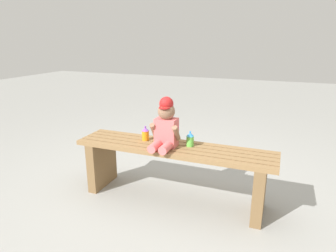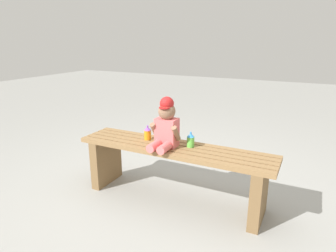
{
  "view_description": "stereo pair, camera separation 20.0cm",
  "coord_description": "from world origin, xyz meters",
  "px_view_note": "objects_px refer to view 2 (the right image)",
  "views": [
    {
      "loc": [
        0.78,
        -2.1,
        1.31
      ],
      "look_at": [
        -0.03,
        -0.05,
        0.66
      ],
      "focal_mm": 31.54,
      "sensor_mm": 36.0,
      "label": 1
    },
    {
      "loc": [
        0.96,
        -2.02,
        1.31
      ],
      "look_at": [
        -0.03,
        -0.05,
        0.66
      ],
      "focal_mm": 31.54,
      "sensor_mm": 36.0,
      "label": 2
    }
  ],
  "objects_px": {
    "child_figure": "(166,126)",
    "sippy_cup_right": "(191,140)",
    "sippy_cup_left": "(148,133)",
    "park_bench": "(174,164)"
  },
  "relations": [
    {
      "from": "child_figure",
      "to": "sippy_cup_right",
      "type": "bearing_deg",
      "value": 26.22
    },
    {
      "from": "sippy_cup_left",
      "to": "sippy_cup_right",
      "type": "distance_m",
      "value": 0.4
    },
    {
      "from": "sippy_cup_left",
      "to": "sippy_cup_right",
      "type": "height_order",
      "value": "same"
    },
    {
      "from": "sippy_cup_left",
      "to": "sippy_cup_right",
      "type": "xyz_separation_m",
      "value": [
        0.4,
        0.0,
        0.0
      ]
    },
    {
      "from": "sippy_cup_left",
      "to": "sippy_cup_right",
      "type": "relative_size",
      "value": 1.0
    },
    {
      "from": "sippy_cup_right",
      "to": "child_figure",
      "type": "bearing_deg",
      "value": -153.78
    },
    {
      "from": "child_figure",
      "to": "sippy_cup_right",
      "type": "height_order",
      "value": "child_figure"
    },
    {
      "from": "child_figure",
      "to": "sippy_cup_right",
      "type": "distance_m",
      "value": 0.23
    },
    {
      "from": "child_figure",
      "to": "sippy_cup_right",
      "type": "relative_size",
      "value": 3.26
    },
    {
      "from": "park_bench",
      "to": "sippy_cup_left",
      "type": "relative_size",
      "value": 13.15
    }
  ]
}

